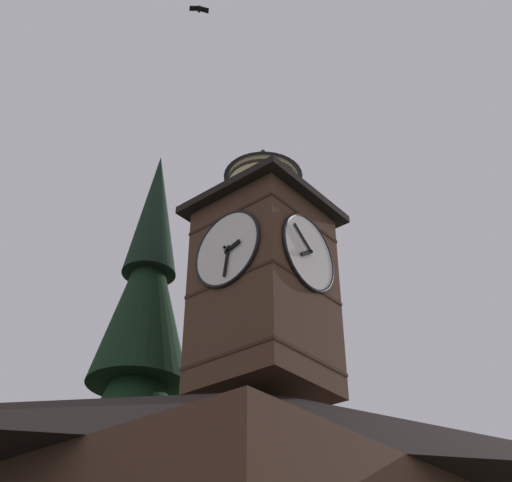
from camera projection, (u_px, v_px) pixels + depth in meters
clock_tower at (264, 271)px, 20.04m from camera, size 3.99×3.99×8.86m
pine_tree_behind at (131, 448)px, 19.56m from camera, size 6.01×6.01×19.17m
flying_bird_high at (199, 9)px, 22.16m from camera, size 0.62×0.57×0.15m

